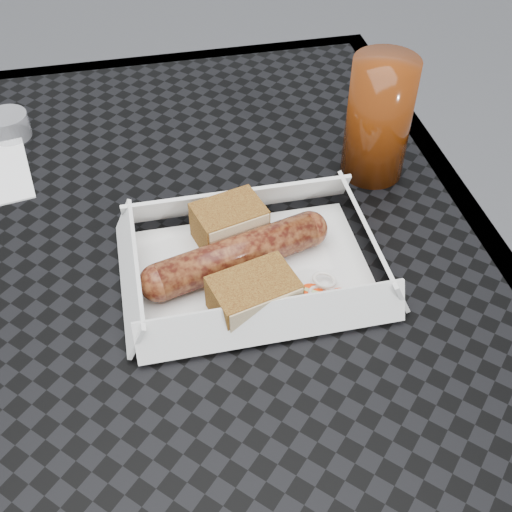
{
  "coord_description": "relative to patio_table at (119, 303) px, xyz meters",
  "views": [
    {
      "loc": [
        0.05,
        -0.47,
        1.2
      ],
      "look_at": [
        0.14,
        -0.06,
        0.78
      ],
      "focal_mm": 45.0,
      "sensor_mm": 36.0,
      "label": 1
    }
  ],
  "objects": [
    {
      "name": "patio_table",
      "position": [
        0.0,
        0.0,
        0.0
      ],
      "size": [
        0.8,
        0.8,
        0.74
      ],
      "color": "black",
      "rests_on": "ground"
    },
    {
      "name": "food_tray",
      "position": [
        0.14,
        -0.05,
        0.08
      ],
      "size": [
        0.22,
        0.15,
        0.0
      ],
      "primitive_type": "cube",
      "color": "white",
      "rests_on": "patio_table"
    },
    {
      "name": "bratwurst",
      "position": [
        0.12,
        -0.05,
        0.1
      ],
      "size": [
        0.19,
        0.08,
        0.04
      ],
      "rotation": [
        0.0,
        0.0,
        0.26
      ],
      "color": "brown",
      "rests_on": "food_tray"
    },
    {
      "name": "bread_near",
      "position": [
        0.12,
        -0.01,
        0.1
      ],
      "size": [
        0.08,
        0.06,
        0.04
      ],
      "primitive_type": "cube",
      "rotation": [
        0.0,
        0.0,
        0.26
      ],
      "color": "brown",
      "rests_on": "food_tray"
    },
    {
      "name": "bread_far",
      "position": [
        0.13,
        -0.1,
        0.1
      ],
      "size": [
        0.08,
        0.07,
        0.04
      ],
      "primitive_type": "cube",
      "rotation": [
        0.0,
        0.0,
        0.26
      ],
      "color": "brown",
      "rests_on": "food_tray"
    },
    {
      "name": "veg_garnish",
      "position": [
        0.2,
        -0.1,
        0.08
      ],
      "size": [
        0.03,
        0.03,
        0.0
      ],
      "color": "#FF3C0B",
      "rests_on": "food_tray"
    },
    {
      "name": "condiment_cup_empty",
      "position": [
        -0.11,
        0.23,
        0.09
      ],
      "size": [
        0.05,
        0.05,
        0.03
      ],
      "primitive_type": "cylinder",
      "color": "silver",
      "rests_on": "patio_table"
    },
    {
      "name": "drink_glass",
      "position": [
        0.3,
        0.08,
        0.15
      ],
      "size": [
        0.07,
        0.07,
        0.14
      ],
      "primitive_type": "cylinder",
      "color": "#562007",
      "rests_on": "patio_table"
    }
  ]
}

